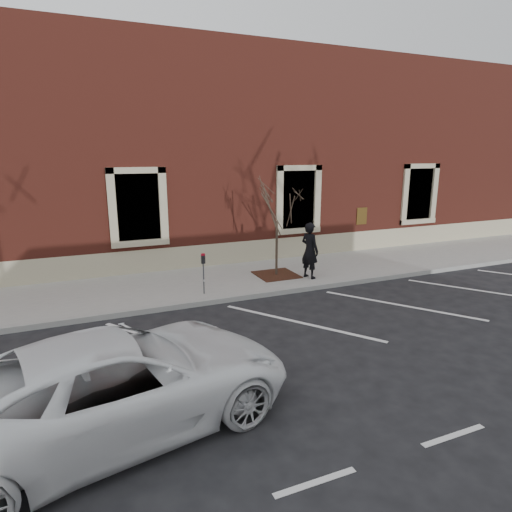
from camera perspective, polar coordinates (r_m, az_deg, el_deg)
name	(u,v)px	position (r m, az deg, el deg)	size (l,w,h in m)	color
ground	(264,296)	(12.75, 1.06, -5.40)	(120.00, 120.00, 0.00)	#28282B
sidewalk_near	(242,278)	(14.27, -1.81, -3.01)	(40.00, 3.50, 0.15)	#B2AEA7
curb_near	(265,294)	(12.68, 1.16, -5.14)	(40.00, 0.12, 0.15)	#9E9E99
parking_stripes	(300,322)	(10.91, 5.84, -8.81)	(28.00, 4.40, 0.01)	silver
building_civic	(192,156)	(19.38, -8.52, 12.99)	(40.00, 8.62, 8.00)	maroon
man	(310,250)	(13.97, 7.18, 0.74)	(0.67, 0.44, 1.84)	black
parking_meter	(203,266)	(12.37, -7.04, -1.33)	(0.11, 0.08, 1.20)	#595B60
tree_grate	(276,275)	(14.38, 2.72, -2.50)	(1.32, 1.32, 0.03)	#461E16
sapling	(277,206)	(13.92, 2.83, 6.66)	(1.99, 1.99, 3.32)	#443729
white_truck	(118,383)	(7.06, -17.88, -15.77)	(2.52, 5.47, 1.52)	white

